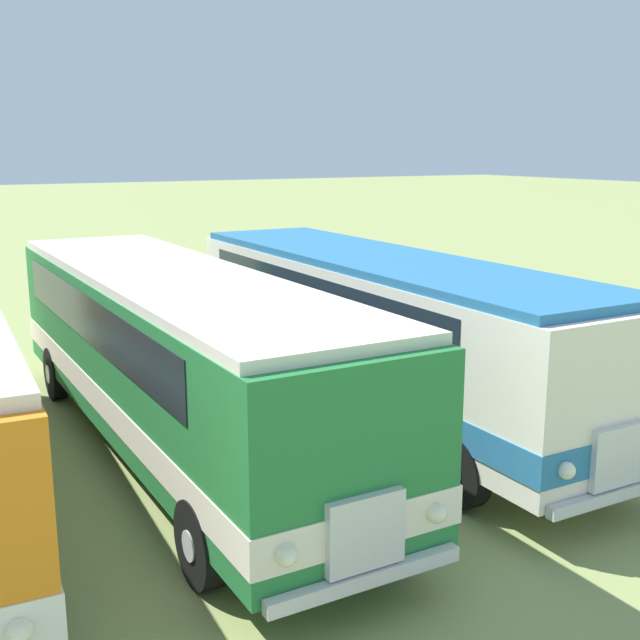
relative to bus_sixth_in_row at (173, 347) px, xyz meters
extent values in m
sphere|color=#EAEACC|center=(-3.29, -5.80, -0.66)|extent=(0.22, 0.22, 0.22)
cylinder|color=black|center=(-2.96, -4.16, -1.24)|extent=(0.33, 1.05, 1.04)
cylinder|color=silver|center=(-2.81, -4.17, -1.24)|extent=(0.04, 0.36, 0.36)
cube|color=#237538|center=(0.00, -0.05, -0.06)|extent=(2.56, 11.31, 2.30)
cube|color=silver|center=(0.00, -0.05, -0.66)|extent=(2.60, 11.35, 0.44)
cube|color=#19232D|center=(0.00, 0.35, 0.54)|extent=(2.58, 8.91, 0.76)
cube|color=#19232D|center=(0.03, -5.64, 0.59)|extent=(2.20, 0.11, 0.90)
cube|color=silver|center=(0.03, -5.75, -0.66)|extent=(0.90, 0.13, 0.80)
cube|color=silver|center=(0.03, -5.78, -1.16)|extent=(2.30, 0.15, 0.16)
sphere|color=#EAEACC|center=(0.93, -5.75, -0.66)|extent=(0.22, 0.22, 0.22)
sphere|color=#EAEACC|center=(-0.87, -5.76, -0.66)|extent=(0.22, 0.22, 0.22)
cube|color=silver|center=(0.00, -0.05, 1.16)|extent=(2.52, 10.91, 0.14)
cylinder|color=black|center=(1.17, -4.09, -1.24)|extent=(0.29, 1.04, 1.04)
cylinder|color=silver|center=(1.32, -4.09, -1.24)|extent=(0.02, 0.36, 0.36)
cylinder|color=black|center=(-1.13, -4.10, -1.24)|extent=(0.29, 1.04, 1.04)
cylinder|color=silver|center=(-1.28, -4.10, -1.24)|extent=(0.02, 0.36, 0.36)
cylinder|color=black|center=(1.13, 3.81, -1.24)|extent=(0.29, 1.04, 1.04)
cylinder|color=silver|center=(1.28, 3.81, -1.24)|extent=(0.02, 0.36, 0.36)
cylinder|color=black|center=(-1.17, 3.80, -1.24)|extent=(0.29, 1.04, 1.04)
cylinder|color=silver|center=(-1.32, 3.79, -1.24)|extent=(0.02, 0.36, 0.36)
cube|color=silver|center=(3.90, -0.12, -0.06)|extent=(2.53, 10.86, 2.30)
cube|color=teal|center=(3.90, -0.12, -0.66)|extent=(2.57, 10.90, 0.44)
cube|color=#19232D|center=(3.91, 0.28, 0.54)|extent=(2.56, 8.46, 0.76)
cube|color=#19232D|center=(3.89, -5.49, 0.59)|extent=(2.20, 0.11, 0.90)
cube|color=silver|center=(3.89, -5.60, -0.66)|extent=(0.90, 0.12, 0.80)
cube|color=silver|center=(3.89, -5.63, -1.16)|extent=(2.30, 0.15, 0.16)
sphere|color=#EAEACC|center=(2.99, -5.60, -0.66)|extent=(0.22, 0.22, 0.22)
cube|color=teal|center=(3.90, -0.12, 1.16)|extent=(2.49, 10.46, 0.14)
cylinder|color=black|center=(5.04, -3.95, -1.24)|extent=(0.28, 1.04, 1.04)
cylinder|color=silver|center=(5.19, -3.95, -1.24)|extent=(0.02, 0.36, 0.36)
cylinder|color=black|center=(2.74, -3.94, -1.24)|extent=(0.28, 1.04, 1.04)
cylinder|color=silver|center=(2.59, -3.94, -1.24)|extent=(0.02, 0.36, 0.36)
cylinder|color=black|center=(5.07, 3.50, -1.24)|extent=(0.28, 1.04, 1.04)
cylinder|color=silver|center=(5.22, 3.50, -1.24)|extent=(0.02, 0.36, 0.36)
cylinder|color=black|center=(2.77, 3.51, -1.24)|extent=(0.28, 1.04, 1.04)
cylinder|color=silver|center=(2.62, 3.51, -1.24)|extent=(0.02, 0.36, 0.36)
camera|label=1|loc=(-3.94, -11.91, 3.15)|focal=44.36mm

